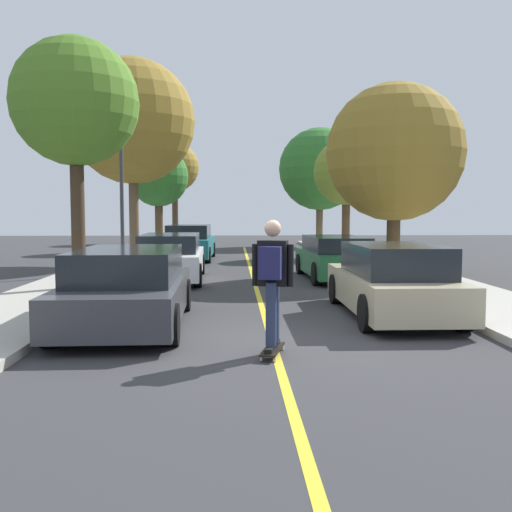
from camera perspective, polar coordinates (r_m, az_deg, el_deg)
The scene contains 17 objects.
ground at distance 8.80m, azimuth 1.67°, elevation -8.71°, with size 80.00×80.00×0.00m, color #353538.
center_line at distance 12.72m, azimuth 0.45°, elevation -4.61°, with size 0.12×39.20×0.01m, color gold.
parked_car_left_nearest at distance 10.28m, azimuth -12.60°, elevation -3.09°, with size 2.08×4.50×1.35m.
parked_car_left_near at distance 16.94m, azimuth -8.49°, elevation -0.13°, with size 2.02×4.70×1.34m.
parked_car_left_far at distance 24.05m, azimuth -6.63°, elevation 1.30°, with size 2.05×4.72×1.46m.
parked_car_right_nearest at distance 11.27m, azimuth 13.36°, elevation -2.46°, with size 1.84×4.40×1.38m.
parked_car_right_near at distance 17.23m, azimuth 7.89°, elevation -0.15°, with size 2.00×4.42×1.27m.
street_tree_left_nearest at distance 14.90m, azimuth -17.49°, elevation 14.23°, with size 3.06×3.06×6.01m.
street_tree_left_near at distance 22.63m, azimuth -12.15°, elevation 12.88°, with size 4.69×4.69×7.59m.
street_tree_left_far at distance 29.66m, azimuth -9.65°, elevation 7.70°, with size 3.02×3.02×5.14m.
street_tree_left_farthest at distance 37.81m, azimuth -8.06°, elevation 8.63°, with size 3.13×3.13×6.29m.
street_tree_right_nearest at distance 18.45m, azimuth 13.60°, elevation 9.92°, with size 4.23×4.23×5.80m.
street_tree_right_near at distance 25.82m, azimuth 8.96°, elevation 8.15°, with size 2.91×2.91×5.05m.
street_tree_right_far at distance 33.60m, azimuth 6.35°, elevation 8.54°, with size 4.72×4.72×6.67m.
streetlamp at distance 19.14m, azimuth -13.22°, elevation 8.98°, with size 0.36×0.24×6.02m.
skateboard at distance 8.10m, azimuth 1.65°, elevation -9.24°, with size 0.42×0.87×0.10m.
skateboarder at distance 7.88m, azimuth 1.62°, elevation -1.99°, with size 0.58×0.70×1.78m.
Camera 1 is at (-0.59, -8.55, 2.00)m, focal length 40.34 mm.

